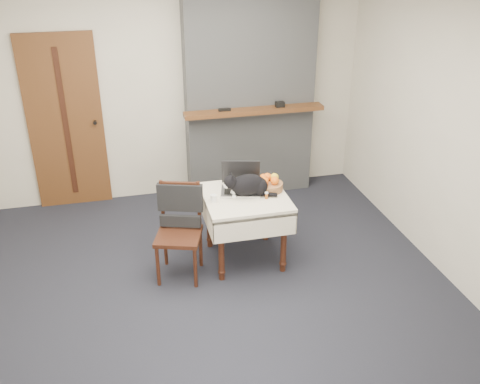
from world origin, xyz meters
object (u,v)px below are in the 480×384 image
object	(u,v)px
pill_bottle	(267,195)
cat	(249,185)
fruit_basket	(269,184)
door	(66,123)
side_table	(245,206)
laptop	(241,183)
chair	(180,217)
cream_jar	(213,198)

from	to	relation	value
pill_bottle	cat	bearing A→B (deg)	143.47
pill_bottle	fruit_basket	world-z (taller)	fruit_basket
door	fruit_basket	size ratio (longest dim) A/B	7.43
side_table	laptop	bearing A→B (deg)	95.82
cat	pill_bottle	size ratio (longest dim) A/B	7.58
side_table	chair	xyz separation A→B (m)	(-0.64, -0.06, -0.01)
pill_bottle	door	bearing A→B (deg)	136.45
laptop	chair	distance (m)	0.68
door	cat	distance (m)	2.38
cat	fruit_basket	size ratio (longest dim) A/B	1.86
pill_bottle	fruit_basket	bearing A→B (deg)	67.43
pill_bottle	chair	size ratio (longest dim) A/B	0.07
cat	cream_jar	size ratio (longest dim) A/B	7.25
side_table	cat	size ratio (longest dim) A/B	1.56
side_table	fruit_basket	distance (m)	0.31
cream_jar	fruit_basket	size ratio (longest dim) A/B	0.26
pill_bottle	chair	world-z (taller)	chair
side_table	pill_bottle	size ratio (longest dim) A/B	11.80
laptop	cream_jar	distance (m)	0.36
fruit_basket	chair	size ratio (longest dim) A/B	0.30
pill_bottle	fruit_basket	distance (m)	0.19
door	cream_jar	xyz separation A→B (m)	(1.35, -1.70, -0.27)
laptop	pill_bottle	size ratio (longest dim) A/B	6.60
side_table	cat	world-z (taller)	cat
laptop	cat	bearing A→B (deg)	-56.30
side_table	door	bearing A→B (deg)	135.42
laptop	pill_bottle	xyz separation A→B (m)	(0.19, -0.24, -0.03)
cream_jar	pill_bottle	bearing A→B (deg)	-6.52
fruit_basket	chair	bearing A→B (deg)	-172.16
cat	pill_bottle	distance (m)	0.19
door	side_table	bearing A→B (deg)	-44.58
cat	pill_bottle	xyz separation A→B (m)	(0.14, -0.11, -0.07)
cream_jar	chair	distance (m)	0.36
cream_jar	laptop	bearing A→B (deg)	31.32
door	pill_bottle	world-z (taller)	door
pill_bottle	chair	distance (m)	0.83
cat	cream_jar	bearing A→B (deg)	-171.37
laptop	pill_bottle	world-z (taller)	laptop
cream_jar	chair	xyz separation A→B (m)	(-0.32, -0.00, -0.15)
door	side_table	world-z (taller)	door
side_table	laptop	xyz separation A→B (m)	(-0.01, 0.13, 0.18)
side_table	pill_bottle	distance (m)	0.26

